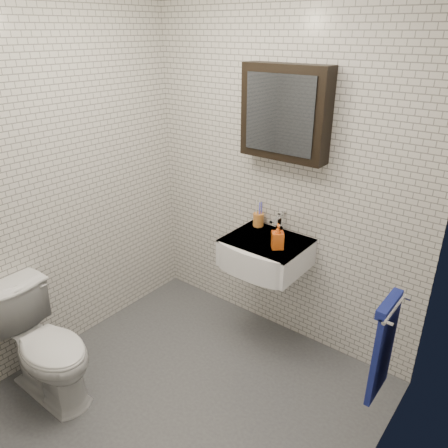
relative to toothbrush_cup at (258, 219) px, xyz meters
name	(u,v)px	position (x,y,z in m)	size (l,w,h in m)	color
ground	(190,395)	(0.13, -0.94, -0.90)	(2.20, 2.00, 0.01)	#47494E
room_shell	(181,183)	(0.13, -0.94, 0.56)	(2.22, 2.02, 2.51)	silver
washbasin	(263,254)	(0.18, -0.20, -0.15)	(0.55, 0.50, 0.20)	white
faucet	(279,224)	(0.18, -0.01, 0.01)	(0.06, 0.20, 0.15)	silver
mirror_cabinet	(285,113)	(0.18, -0.01, 0.79)	(0.60, 0.15, 0.60)	black
towel_rail	(384,344)	(1.17, -0.59, -0.18)	(0.09, 0.30, 0.58)	silver
toothbrush_cup	(258,219)	(0.00, 0.00, 0.00)	(0.10, 0.10, 0.22)	orange
soap_bottle	(278,236)	(0.30, -0.22, 0.03)	(0.08, 0.08, 0.17)	#F54D19
toilet	(45,346)	(-0.61, -1.46, -0.54)	(0.41, 0.72, 0.74)	white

